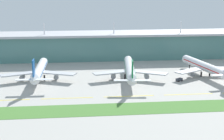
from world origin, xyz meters
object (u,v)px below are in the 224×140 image
at_px(airliner_near_middle, 39,71).
at_px(pushback_tug, 179,79).
at_px(airliner_far_middle, 205,67).
at_px(airliner_center, 130,70).

bearing_deg(airliner_near_middle, pushback_tug, -7.56).
bearing_deg(pushback_tug, airliner_near_middle, 172.44).
distance_m(airliner_near_middle, pushback_tug, 90.14).
bearing_deg(airliner_far_middle, airliner_near_middle, 179.75).
bearing_deg(airliner_center, airliner_near_middle, 176.48).
xyz_separation_m(airliner_near_middle, airliner_far_middle, (109.99, -0.48, 0.00)).
relative_size(airliner_far_middle, pushback_tug, 12.48).
bearing_deg(pushback_tug, airliner_center, 165.00).
height_order(airliner_far_middle, pushback_tug, airliner_far_middle).
relative_size(airliner_center, pushback_tug, 14.16).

